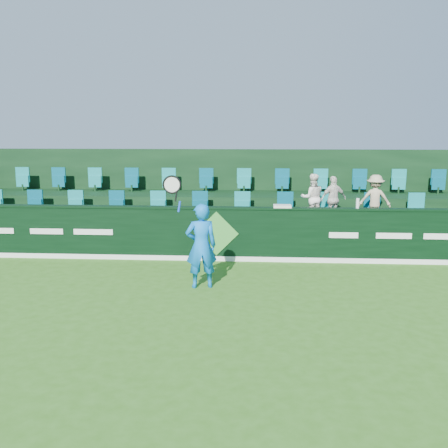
# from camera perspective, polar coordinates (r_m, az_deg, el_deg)

# --- Properties ---
(ground) EXTENTS (60.00, 60.00, 0.00)m
(ground) POSITION_cam_1_polar(r_m,az_deg,el_deg) (8.78, -2.88, -10.83)
(ground) COLOR #306518
(ground) RESTS_ON ground
(sponsor_hoarding) EXTENTS (16.00, 0.25, 1.35)m
(sponsor_hoarding) POSITION_cam_1_polar(r_m,az_deg,el_deg) (12.41, -0.82, -1.11)
(sponsor_hoarding) COLOR black
(sponsor_hoarding) RESTS_ON ground
(stand_tier_front) EXTENTS (16.00, 2.00, 0.80)m
(stand_tier_front) POSITION_cam_1_polar(r_m,az_deg,el_deg) (13.54, -0.47, -1.29)
(stand_tier_front) COLOR black
(stand_tier_front) RESTS_ON ground
(stand_tier_back) EXTENTS (16.00, 1.80, 1.30)m
(stand_tier_back) POSITION_cam_1_polar(r_m,az_deg,el_deg) (15.36, 0.04, 1.11)
(stand_tier_back) COLOR black
(stand_tier_back) RESTS_ON ground
(stand_rear) EXTENTS (16.00, 4.10, 2.60)m
(stand_rear) POSITION_cam_1_polar(r_m,az_deg,el_deg) (15.71, 0.14, 3.42)
(stand_rear) COLOR black
(stand_rear) RESTS_ON ground
(seat_row_front) EXTENTS (13.50, 0.50, 0.60)m
(seat_row_front) POSITION_cam_1_polar(r_m,az_deg,el_deg) (13.81, -0.36, 1.90)
(seat_row_front) COLOR #128181
(seat_row_front) RESTS_ON stand_tier_front
(seat_row_back) EXTENTS (13.50, 0.50, 0.60)m
(seat_row_back) POSITION_cam_1_polar(r_m,az_deg,el_deg) (15.52, 0.11, 4.75)
(seat_row_back) COLOR #128181
(seat_row_back) RESTS_ON stand_tier_back
(tennis_player) EXTENTS (1.14, 0.56, 2.36)m
(tennis_player) POSITION_cam_1_polar(r_m,az_deg,el_deg) (10.24, -2.67, -2.43)
(tennis_player) COLOR blue
(tennis_player) RESTS_ON ground
(spectator_left) EXTENTS (0.67, 0.55, 1.28)m
(spectator_left) POSITION_cam_1_polar(r_m,az_deg,el_deg) (13.43, 10.06, 2.96)
(spectator_left) COLOR white
(spectator_left) RESTS_ON stand_tier_front
(spectator_middle) EXTENTS (0.78, 0.52, 1.22)m
(spectator_middle) POSITION_cam_1_polar(r_m,az_deg,el_deg) (13.51, 12.38, 2.79)
(spectator_middle) COLOR silver
(spectator_middle) RESTS_ON stand_tier_front
(spectator_right) EXTENTS (0.89, 0.61, 1.26)m
(spectator_right) POSITION_cam_1_polar(r_m,az_deg,el_deg) (13.72, 16.86, 2.78)
(spectator_right) COLOR tan
(spectator_right) RESTS_ON stand_tier_front
(towel) EXTENTS (0.43, 0.28, 0.06)m
(towel) POSITION_cam_1_polar(r_m,az_deg,el_deg) (12.27, 6.68, 2.04)
(towel) COLOR silver
(towel) RESTS_ON sponsor_hoarding
(drinks_bottle) EXTENTS (0.08, 0.08, 0.24)m
(drinks_bottle) POSITION_cam_1_polar(r_m,az_deg,el_deg) (12.48, 15.03, 2.31)
(drinks_bottle) COLOR silver
(drinks_bottle) RESTS_ON sponsor_hoarding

